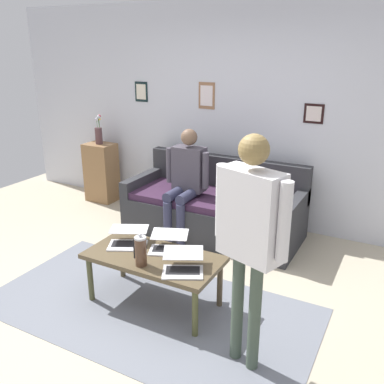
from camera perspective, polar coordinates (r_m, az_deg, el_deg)
The scene contains 13 objects.
ground_plane at distance 3.93m, azimuth -5.90°, elevation -14.41°, with size 7.68×7.68×0.00m, color #BAAE94.
area_rug at distance 3.83m, azimuth -5.89°, elevation -15.37°, with size 2.86×1.48×0.01m, color slate.
back_wall at distance 5.29m, azimuth 7.14°, elevation 10.23°, with size 7.04×0.11×2.70m.
couch at distance 5.07m, azimuth 3.06°, elevation -2.32°, with size 2.08×0.90×0.88m.
coffee_table at distance 3.68m, azimuth -5.23°, elevation -9.30°, with size 1.17×0.58×0.47m.
laptop_left at distance 3.86m, azimuth -8.66°, elevation -6.39°, with size 0.45×0.44×0.12m.
laptop_center at distance 3.73m, azimuth -3.20°, elevation -7.16°, with size 0.42×0.42×0.13m.
laptop_right at distance 3.40m, azimuth -1.24°, elevation -9.89°, with size 0.44×0.45×0.13m.
french_press at distance 3.46m, azimuth -6.98°, elevation -7.95°, with size 0.12×0.10×0.28m.
side_shelf at distance 6.25m, azimuth -12.19°, elevation 2.63°, with size 0.42×0.32×0.85m.
flower_vase at distance 6.11m, azimuth -12.55°, elevation 7.74°, with size 0.11×0.10×0.42m.
person_standing at distance 2.74m, azimuth 7.89°, elevation -4.61°, with size 0.58×0.31×1.68m.
person_seated at distance 4.86m, azimuth -0.85°, elevation 2.00°, with size 0.55×0.51×1.28m.
Camera 1 is at (-1.88, 2.68, 2.18)m, focal length 39.29 mm.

